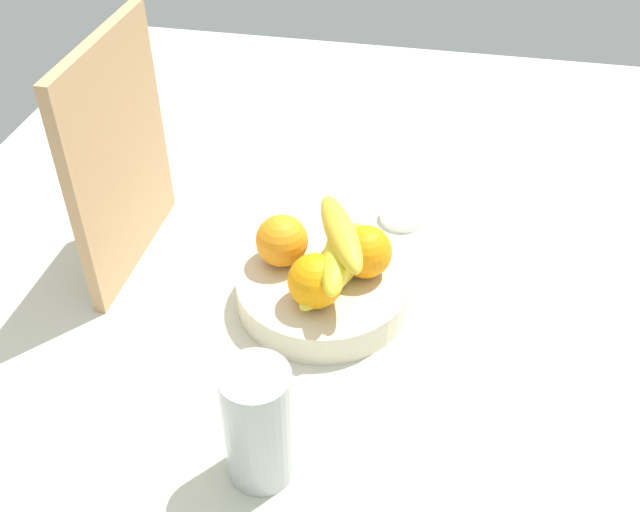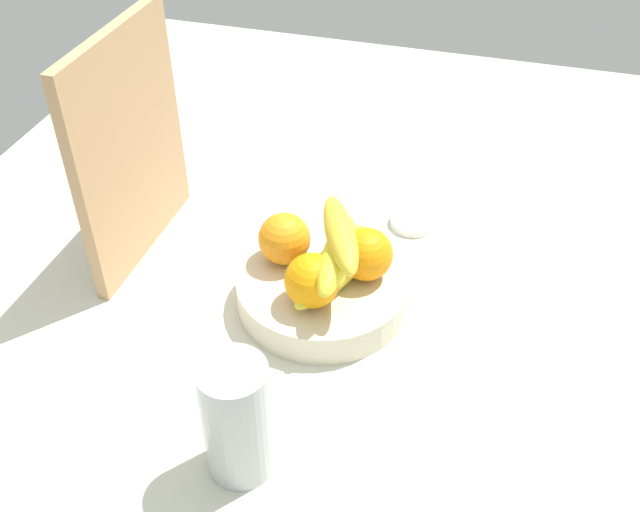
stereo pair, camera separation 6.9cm
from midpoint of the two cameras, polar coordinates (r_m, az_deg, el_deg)
The scene contains 9 objects.
ground_plane at distance 110.72cm, azimuth 2.17°, elevation -3.76°, with size 180.00×140.00×3.00cm, color beige.
fruit_bowl at distance 107.10cm, azimuth 1.84°, elevation -2.70°, with size 24.93×24.93×4.88cm, color beige.
orange_front_left at distance 106.12cm, azimuth -0.93°, elevation 1.30°, with size 7.65×7.65×7.65cm, color orange.
orange_front_right at distance 99.25cm, azimuth 1.16°, elevation -1.93°, with size 7.65×7.65×7.65cm, color orange.
orange_center at distance 103.85cm, azimuth 5.50°, elevation 0.09°, with size 7.65×7.65×7.65cm, color orange.
banana_bunch at distance 100.96cm, azimuth 3.26°, elevation -0.04°, with size 18.93×10.82×10.60cm.
cutting_board at distance 111.48cm, azimuth -12.83°, elevation 8.15°, with size 28.00×1.80×36.00cm, color tan.
thermos_tumbler at distance 84.11cm, azimuth -4.09°, elevation -12.61°, with size 7.90×7.90×16.52cm, color #AEB5B5.
jar_lid at distance 124.12cm, azimuth 8.79°, elevation 2.62°, with size 7.51×7.51×1.33cm, color white.
Camera 2 is at (-77.28, -21.66, 74.82)cm, focal length 41.25 mm.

